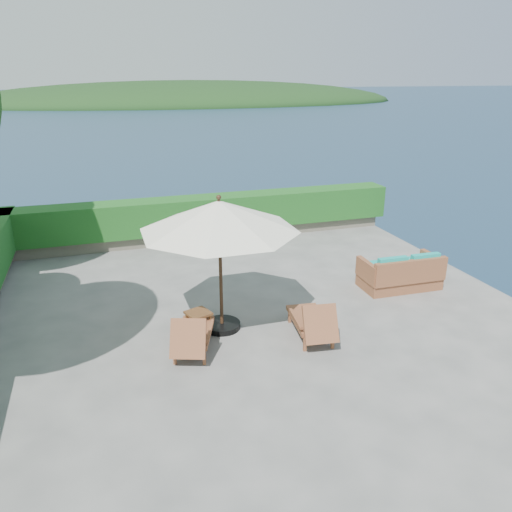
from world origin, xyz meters
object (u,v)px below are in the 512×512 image
object	(u,v)px
side_table	(198,316)
wicker_loveseat	(401,274)
lounge_right	(313,321)
patio_umbrella	(219,217)
lounge_left	(193,334)

from	to	relation	value
side_table	wicker_loveseat	bearing A→B (deg)	7.98
lounge_right	wicker_loveseat	size ratio (longest dim) A/B	0.85
patio_umbrella	lounge_right	bearing A→B (deg)	-30.82
lounge_left	side_table	world-z (taller)	lounge_left
side_table	wicker_loveseat	world-z (taller)	wicker_loveseat
lounge_left	lounge_right	size ratio (longest dim) A/B	1.01
patio_umbrella	lounge_left	size ratio (longest dim) A/B	2.47
patio_umbrella	wicker_loveseat	distance (m)	5.02
lounge_right	side_table	size ratio (longest dim) A/B	2.93
patio_umbrella	wicker_loveseat	size ratio (longest dim) A/B	2.11
lounge_left	wicker_loveseat	size ratio (longest dim) A/B	0.85
lounge_right	side_table	distance (m)	2.24
lounge_right	side_table	world-z (taller)	lounge_right
lounge_left	wicker_loveseat	world-z (taller)	wicker_loveseat
patio_umbrella	side_table	xyz separation A→B (m)	(-0.49, -0.06, -1.95)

